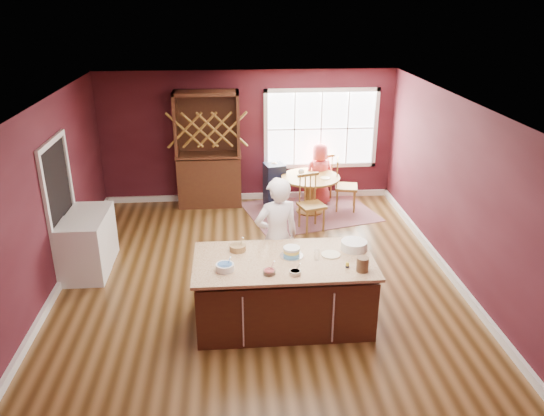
{
  "coord_description": "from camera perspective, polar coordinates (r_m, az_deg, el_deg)",
  "views": [
    {
      "loc": [
        -0.36,
        -7.11,
        4.12
      ],
      "look_at": [
        0.24,
        0.35,
        1.05
      ],
      "focal_mm": 35.0,
      "sensor_mm": 36.0,
      "label": 1
    }
  ],
  "objects": [
    {
      "name": "room_shell",
      "position": [
        7.64,
        -1.57,
        1.03
      ],
      "size": [
        7.0,
        7.0,
        7.0
      ],
      "color": "brown",
      "rests_on": "ground"
    },
    {
      "name": "window",
      "position": [
        11.06,
        5.29,
        8.49
      ],
      "size": [
        2.36,
        0.1,
        1.66
      ],
      "primitive_type": null,
      "color": "white",
      "rests_on": "room_shell"
    },
    {
      "name": "doorway",
      "position": [
        8.71,
        -21.69,
        -0.18
      ],
      "size": [
        0.08,
        1.26,
        2.13
      ],
      "primitive_type": null,
      "color": "white",
      "rests_on": "room_shell"
    },
    {
      "name": "kitchen_island",
      "position": [
        7.08,
        1.26,
        -9.03
      ],
      "size": [
        2.32,
        1.22,
        0.92
      ],
      "color": "#432117",
      "rests_on": "ground"
    },
    {
      "name": "dining_table",
      "position": [
        10.51,
        4.14,
        2.28
      ],
      "size": [
        1.15,
        1.15,
        0.75
      ],
      "color": "brown",
      "rests_on": "ground"
    },
    {
      "name": "baker",
      "position": [
        7.48,
        0.52,
        -3.21
      ],
      "size": [
        0.75,
        0.59,
        1.79
      ],
      "primitive_type": "imported",
      "rotation": [
        0.0,
        0.0,
        3.41
      ],
      "color": "silver",
      "rests_on": "ground"
    },
    {
      "name": "layer_cake",
      "position": [
        6.91,
        2.12,
        -4.73
      ],
      "size": [
        0.31,
        0.31,
        0.13
      ],
      "primitive_type": null,
      "color": "white",
      "rests_on": "kitchen_island"
    },
    {
      "name": "bowl_blue",
      "position": [
        6.6,
        -5.08,
        -6.37
      ],
      "size": [
        0.23,
        0.23,
        0.09
      ],
      "primitive_type": "cylinder",
      "color": "silver",
      "rests_on": "kitchen_island"
    },
    {
      "name": "bowl_yellow",
      "position": [
        7.07,
        -3.7,
        -4.29
      ],
      "size": [
        0.22,
        0.22,
        0.08
      ],
      "primitive_type": "cylinder",
      "color": "olive",
      "rests_on": "kitchen_island"
    },
    {
      "name": "bowl_pink",
      "position": [
        6.5,
        -0.3,
        -6.89
      ],
      "size": [
        0.16,
        0.16,
        0.06
      ],
      "primitive_type": "cylinder",
      "color": "silver",
      "rests_on": "kitchen_island"
    },
    {
      "name": "bowl_olive",
      "position": [
        6.5,
        2.5,
        -6.96
      ],
      "size": [
        0.14,
        0.14,
        0.05
      ],
      "primitive_type": "cylinder",
      "color": "#F0EBC7",
      "rests_on": "kitchen_island"
    },
    {
      "name": "drinking_glass",
      "position": [
        6.83,
        4.84,
        -5.06
      ],
      "size": [
        0.07,
        0.07,
        0.14
      ],
      "primitive_type": "cylinder",
      "color": "silver",
      "rests_on": "kitchen_island"
    },
    {
      "name": "dinner_plate",
      "position": [
        6.99,
        6.34,
        -5.0
      ],
      "size": [
        0.25,
        0.25,
        0.02
      ],
      "primitive_type": "cylinder",
      "color": "beige",
      "rests_on": "kitchen_island"
    },
    {
      "name": "white_tub",
      "position": [
        7.16,
        8.81,
        -3.98
      ],
      "size": [
        0.35,
        0.35,
        0.12
      ],
      "primitive_type": "cylinder",
      "color": "beige",
      "rests_on": "kitchen_island"
    },
    {
      "name": "stoneware_crock",
      "position": [
        6.63,
        9.72,
        -5.99
      ],
      "size": [
        0.15,
        0.15,
        0.18
      ],
      "primitive_type": "cylinder",
      "color": "brown",
      "rests_on": "kitchen_island"
    },
    {
      "name": "toy_figurine",
      "position": [
        6.7,
        8.11,
        -6.08
      ],
      "size": [
        0.05,
        0.05,
        0.08
      ],
      "primitive_type": null,
      "color": "yellow",
      "rests_on": "kitchen_island"
    },
    {
      "name": "rug",
      "position": [
        10.7,
        4.06,
        -0.38
      ],
      "size": [
        2.81,
        2.42,
        0.01
      ],
      "primitive_type": "cube",
      "rotation": [
        0.0,
        0.0,
        0.26
      ],
      "color": "brown",
      "rests_on": "ground"
    },
    {
      "name": "chair_east",
      "position": [
        10.7,
        8.01,
        2.52
      ],
      "size": [
        0.51,
        0.53,
        1.08
      ],
      "primitive_type": null,
      "rotation": [
        0.0,
        0.0,
        1.36
      ],
      "color": "brown",
      "rests_on": "ground"
    },
    {
      "name": "chair_south",
      "position": [
        9.72,
        4.31,
        0.54
      ],
      "size": [
        0.55,
        0.53,
        1.05
      ],
      "primitive_type": null,
      "rotation": [
        0.0,
        0.0,
        0.3
      ],
      "color": "brown",
      "rests_on": "ground"
    },
    {
      "name": "chair_north",
      "position": [
        11.31,
        5.29,
        3.54
      ],
      "size": [
        0.53,
        0.52,
        1.01
      ],
      "primitive_type": null,
      "rotation": [
        0.0,
        0.0,
        3.48
      ],
      "color": "brown",
      "rests_on": "ground"
    },
    {
      "name": "seated_woman",
      "position": [
        10.91,
        5.11,
        3.64
      ],
      "size": [
        0.71,
        0.54,
        1.3
      ],
      "primitive_type": "imported",
      "rotation": [
        0.0,
        0.0,
        3.37
      ],
      "color": "#D23E43",
      "rests_on": "ground"
    },
    {
      "name": "high_chair",
      "position": [
        10.8,
        0.27,
        2.56
      ],
      "size": [
        0.46,
        0.46,
        0.95
      ],
      "primitive_type": null,
      "rotation": [
        0.0,
        0.0,
        0.23
      ],
      "color": "#1B1E33",
      "rests_on": "ground"
    },
    {
      "name": "toddler",
      "position": [
        10.66,
        -0.1,
        4.21
      ],
      "size": [
        0.18,
        0.14,
        0.26
      ],
      "primitive_type": null,
      "color": "#8CA5BF",
      "rests_on": "high_chair"
    },
    {
      "name": "table_plate",
      "position": [
        10.36,
        5.74,
        3.23
      ],
      "size": [
        0.19,
        0.19,
        0.01
      ],
      "primitive_type": "cylinder",
      "color": "beige",
      "rests_on": "dining_table"
    },
    {
      "name": "table_cup",
      "position": [
        10.55,
        3.15,
        3.89
      ],
      "size": [
        0.14,
        0.14,
        0.09
      ],
      "primitive_type": "imported",
      "rotation": [
        0.0,
        0.0,
        0.25
      ],
      "color": "white",
      "rests_on": "dining_table"
    },
    {
      "name": "hutch",
      "position": [
        10.75,
        -6.87,
        6.21
      ],
      "size": [
        1.28,
        0.53,
        2.34
      ],
      "primitive_type": "cube",
      "color": "#301C0D",
      "rests_on": "ground"
    },
    {
      "name": "washer",
      "position": [
        8.55,
        -19.62,
        -4.41
      ],
      "size": [
        0.64,
        0.62,
        0.93
      ],
      "primitive_type": "cube",
      "color": "white",
      "rests_on": "ground"
    },
    {
      "name": "dryer",
      "position": [
        9.11,
        -18.67,
        -2.67
      ],
      "size": [
        0.63,
        0.61,
        0.91
      ],
      "primitive_type": "cube",
      "color": "white",
      "rests_on": "ground"
    }
  ]
}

